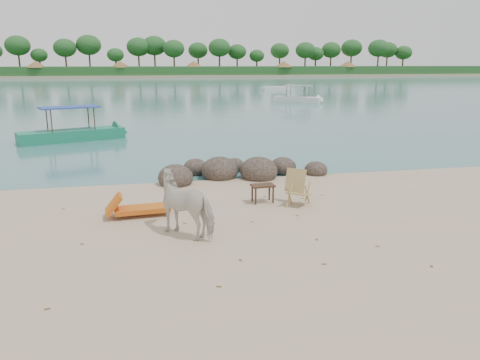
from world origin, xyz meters
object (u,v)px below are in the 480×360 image
Objects in this scene: boulders at (234,172)px; lounge_chair at (142,207)px; cow at (188,204)px; boat_near at (70,112)px; side_table at (263,195)px; deck_chair at (298,189)px.

lounge_chair is at bearing -130.21° from boulders.
boat_near is (-4.88, 16.13, 0.75)m from cow.
lounge_chair is at bearing -100.27° from cow.
boulders is 3.48m from side_table.
lounge_chair is 0.30× the size of boat_near.
deck_chair is at bearing -80.73° from boat_near.
boulders is 9.33× the size of side_table.
cow is at bearing -59.87° from lounge_chair.
side_table is at bearing 4.20° from lounge_chair.
boat_near is at bearing 99.98° from lounge_chair.
deck_chair is (1.17, -3.99, 0.31)m from boulders.
lounge_chair is at bearing -140.29° from deck_chair.
deck_chair is (4.58, 0.04, 0.24)m from lounge_chair.
cow is 0.98× the size of lounge_chair.
boat_near reaches higher than side_table.
boulders is at bearing -76.31° from boat_near.
cow is at bearing -114.75° from deck_chair.
side_table is 1.12m from deck_chair.
cow is at bearing -111.82° from boulders.
cow reaches higher than deck_chair.
boat_near reaches higher than boulders.
side_table is 0.66× the size of deck_chair.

